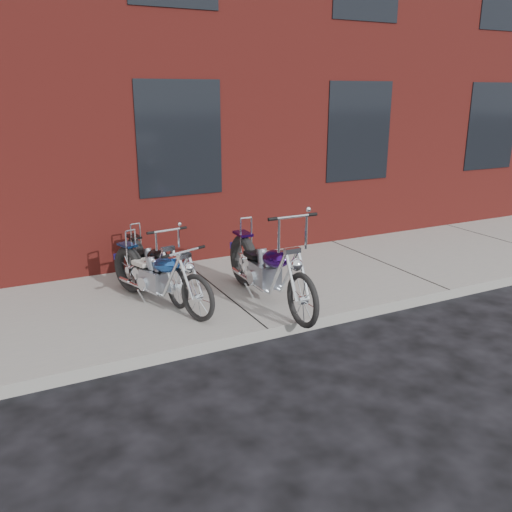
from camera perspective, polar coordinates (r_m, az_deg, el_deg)
ground at (r=6.70m, az=1.26°, el=-8.84°), size 120.00×120.00×0.00m
sidewalk at (r=7.92m, az=-3.85°, el=-4.12°), size 22.00×3.00×0.15m
building_brick at (r=13.67m, az=-15.72°, el=20.89°), size 22.00×10.00×8.00m
chopper_purple at (r=7.30m, az=1.29°, el=-1.71°), size 0.59×2.40×1.35m
chopper_blue at (r=7.36m, az=-10.21°, el=-2.23°), size 0.84×2.04×0.93m
chopper_third at (r=7.87m, az=-10.78°, el=-1.13°), size 0.51×2.03×1.03m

